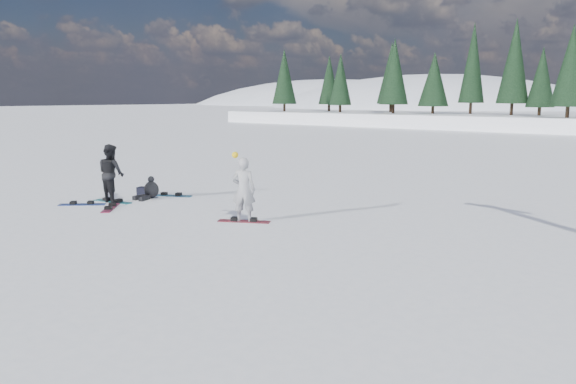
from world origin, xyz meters
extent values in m
plane|color=white|center=(0.00, 0.00, 0.00)|extent=(420.00, 420.00, 0.00)
ellipsoid|color=white|center=(-70.00, 170.00, -13.61)|extent=(143.00, 110.00, 49.50)
ellipsoid|color=white|center=(-140.00, 210.00, -14.30)|extent=(169.00, 130.00, 52.00)
cone|color=black|center=(-38.00, 55.00, 5.25)|extent=(3.20, 3.20, 7.50)
cone|color=black|center=(-33.78, 55.00, 5.25)|extent=(3.20, 3.20, 7.50)
cone|color=black|center=(-29.56, 55.00, 5.25)|extent=(3.20, 3.20, 7.50)
cone|color=black|center=(-25.33, 55.00, 5.25)|extent=(3.20, 3.20, 7.50)
cone|color=black|center=(-21.11, 55.00, 5.25)|extent=(3.20, 3.20, 7.50)
cone|color=black|center=(-16.89, 55.00, 5.25)|extent=(3.20, 3.20, 7.50)
cone|color=black|center=(-12.67, 55.00, 5.25)|extent=(3.20, 3.20, 7.50)
cone|color=black|center=(-8.44, 55.00, 5.25)|extent=(3.20, 3.20, 7.50)
cone|color=black|center=(-4.22, 55.00, 5.25)|extent=(3.20, 3.20, 7.50)
imported|color=#AAA9AE|center=(1.86, 1.42, 0.93)|extent=(0.81, 0.73, 1.86)
sphere|color=yellow|center=(1.66, 1.30, 1.92)|extent=(0.18, 0.18, 0.18)
imported|color=black|center=(-3.74, 0.88, 0.99)|extent=(1.02, 0.83, 1.97)
ellipsoid|color=black|center=(-3.30, 2.17, 0.31)|extent=(0.65, 0.59, 0.59)
sphere|color=black|center=(-3.30, 2.17, 0.67)|extent=(0.22, 0.22, 0.22)
cube|color=black|center=(-3.16, 1.75, 0.07)|extent=(0.32, 0.53, 0.15)
cube|color=black|center=(-3.44, 1.75, 0.07)|extent=(0.19, 0.52, 0.15)
cube|color=black|center=(-4.00, 2.37, 0.15)|extent=(0.52, 0.42, 0.30)
cube|color=maroon|center=(1.86, 1.42, 0.01)|extent=(1.45, 0.96, 0.03)
cube|color=#187A85|center=(-3.74, 0.88, 0.01)|extent=(1.53, 0.54, 0.03)
cube|color=navy|center=(-4.07, -0.07, 0.01)|extent=(1.29, 1.22, 0.03)
cube|color=maroon|center=(-2.83, 0.18, 0.01)|extent=(1.23, 1.28, 0.03)
cube|color=#195E8B|center=(-3.10, 2.89, 0.01)|extent=(1.47, 0.91, 0.03)
camera|label=1|loc=(12.65, -10.00, 3.53)|focal=35.00mm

